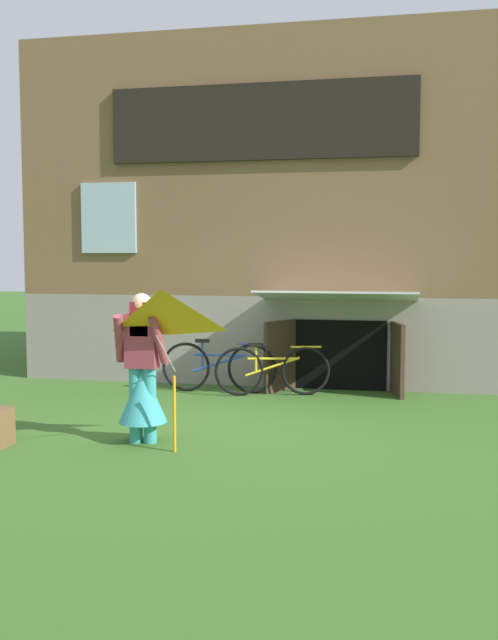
# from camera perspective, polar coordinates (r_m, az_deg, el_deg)

# --- Properties ---
(ground_plane) EXTENTS (60.00, 60.00, 0.00)m
(ground_plane) POSITION_cam_1_polar(r_m,az_deg,el_deg) (8.60, -2.92, -8.56)
(ground_plane) COLOR #386023
(log_house) EXTENTS (7.85, 5.63, 5.43)m
(log_house) POSITION_cam_1_polar(r_m,az_deg,el_deg) (13.53, 2.75, 7.95)
(log_house) COLOR gray
(log_house) RESTS_ON ground_plane
(person) EXTENTS (0.61, 0.52, 1.61)m
(person) POSITION_cam_1_polar(r_m,az_deg,el_deg) (8.05, -8.20, -4.61)
(person) COLOR teal
(person) RESTS_ON ground_plane
(kite) EXTENTS (0.98, 1.02, 1.55)m
(kite) POSITION_cam_1_polar(r_m,az_deg,el_deg) (7.32, -6.74, -0.83)
(kite) COLOR orange
(kite) RESTS_ON ground_plane
(bicycle_yellow) EXTENTS (1.62, 0.47, 0.76)m
(bicycle_yellow) POSITION_cam_1_polar(r_m,az_deg,el_deg) (10.69, 1.80, -3.87)
(bicycle_yellow) COLOR black
(bicycle_yellow) RESTS_ON ground_plane
(bicycle_blue) EXTENTS (1.73, 0.09, 0.79)m
(bicycle_blue) POSITION_cam_1_polar(r_m,az_deg,el_deg) (10.93, -2.35, -3.61)
(bicycle_blue) COLOR black
(bicycle_blue) RESTS_ON ground_plane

